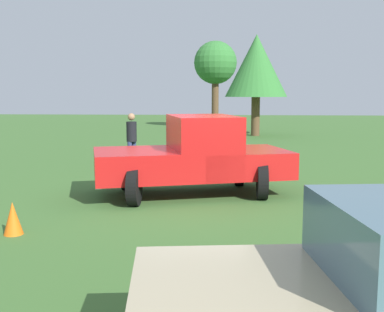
# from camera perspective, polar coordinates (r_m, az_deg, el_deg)

# --- Properties ---
(ground_plane) EXTENTS (80.00, 80.00, 0.00)m
(ground_plane) POSITION_cam_1_polar(r_m,az_deg,el_deg) (10.70, -0.21, -4.97)
(ground_plane) COLOR #3D662D
(pickup_truck) EXTENTS (3.16, 4.77, 1.82)m
(pickup_truck) POSITION_cam_1_polar(r_m,az_deg,el_deg) (10.81, 0.58, 0.25)
(pickup_truck) COLOR black
(pickup_truck) RESTS_ON ground_plane
(person_bystander) EXTENTS (0.44, 0.44, 1.71)m
(person_bystander) POSITION_cam_1_polar(r_m,az_deg,el_deg) (14.88, -7.31, 2.29)
(person_bystander) COLOR navy
(person_bystander) RESTS_ON ground_plane
(tree_back_left) EXTENTS (2.80, 2.80, 5.71)m
(tree_back_left) POSITION_cam_1_polar(r_m,az_deg,el_deg) (31.42, 2.85, 11.08)
(tree_back_left) COLOR brown
(tree_back_left) RESTS_ON ground_plane
(tree_back_right) EXTENTS (3.36, 3.36, 5.45)m
(tree_back_right) POSITION_cam_1_polar(r_m,az_deg,el_deg) (26.10, 7.79, 10.70)
(tree_back_right) COLOR brown
(tree_back_right) RESTS_ON ground_plane
(traffic_cone) EXTENTS (0.32, 0.32, 0.55)m
(traffic_cone) POSITION_cam_1_polar(r_m,az_deg,el_deg) (8.41, -20.85, -7.05)
(traffic_cone) COLOR orange
(traffic_cone) RESTS_ON ground_plane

